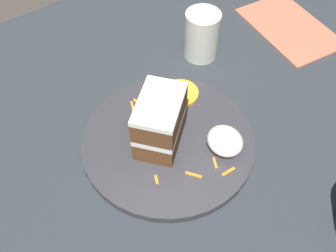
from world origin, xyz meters
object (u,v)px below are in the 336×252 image
at_px(drinking_glass, 202,38).
at_px(menu_card, 289,27).
at_px(cream_dollop, 225,141).
at_px(orange_garnish, 180,93).
at_px(cake_slice, 160,122).
at_px(plate, 168,141).

relative_size(drinking_glass, menu_card, 0.45).
relative_size(cream_dollop, drinking_glass, 0.64).
bearing_deg(drinking_glass, orange_garnish, 125.19).
height_order(cake_slice, cream_dollop, cake_slice).
xyz_separation_m(cream_dollop, menu_card, (0.16, -0.32, -0.03)).
bearing_deg(orange_garnish, cake_slice, 125.10).
bearing_deg(drinking_glass, menu_card, -103.09).
bearing_deg(orange_garnish, drinking_glass, -54.81).
distance_m(plate, drinking_glass, 0.23).
bearing_deg(plate, menu_card, -76.38).
bearing_deg(plate, cream_dollop, -137.54).
distance_m(plate, cake_slice, 0.05).
bearing_deg(plate, orange_garnish, -48.55).
xyz_separation_m(plate, drinking_glass, (0.14, -0.18, 0.03)).
distance_m(cake_slice, menu_card, 0.41).
xyz_separation_m(orange_garnish, drinking_glass, (0.07, -0.11, 0.02)).
bearing_deg(menu_card, cream_dollop, 33.57).
relative_size(cream_dollop, orange_garnish, 0.93).
bearing_deg(cake_slice, cream_dollop, -174.48).
distance_m(cream_dollop, menu_card, 0.36).
distance_m(cake_slice, orange_garnish, 0.11).
bearing_deg(orange_garnish, menu_card, -84.92).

